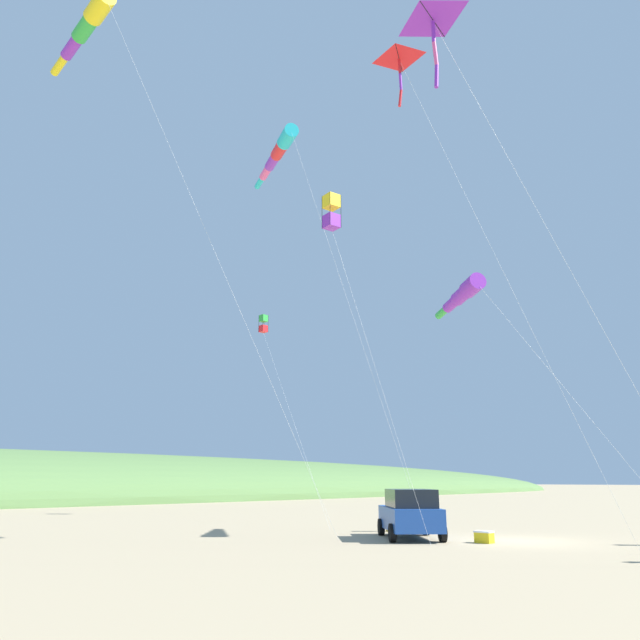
% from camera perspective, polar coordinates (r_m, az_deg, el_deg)
% --- Properties ---
extents(ground_plane, '(600.00, 600.00, 0.00)m').
position_cam_1_polar(ground_plane, '(25.39, 17.95, -18.91)').
color(ground_plane, tan).
extents(parked_car, '(4.39, 4.31, 1.85)m').
position_cam_1_polar(parked_car, '(25.31, 8.34, -17.29)').
color(parked_car, '#1E479E').
rests_on(parked_car, ground_plane).
extents(cooler_box, '(0.62, 0.42, 0.42)m').
position_cam_1_polar(cooler_box, '(24.21, 14.98, -18.85)').
color(cooler_box, yellow).
rests_on(cooler_box, ground_plane).
extents(person_adult_flyer, '(0.59, 0.48, 1.77)m').
position_cam_1_polar(person_adult_flyer, '(28.73, 6.44, -16.98)').
color(person_adult_flyer, gold).
rests_on(person_adult_flyer, ground_plane).
extents(kite_windsock_black_fish_shape, '(11.00, 4.15, 19.47)m').
position_cam_1_polar(kite_windsock_black_fish_shape, '(33.77, -3.94, 15.18)').
color(kite_windsock_black_fish_shape, '#1EB7C6').
rests_on(kite_windsock_black_fish_shape, ground_plane).
extents(kite_box_blue_topmost, '(12.17, 6.26, 13.44)m').
position_cam_1_polar(kite_box_blue_topmost, '(43.28, -5.25, -0.38)').
color(kite_box_blue_topmost, green).
rests_on(kite_box_blue_topmost, ground_plane).
extents(kite_box_checkered_midright, '(4.05, 1.31, 14.05)m').
position_cam_1_polar(kite_box_checkered_midright, '(26.65, 1.08, 9.98)').
color(kite_box_checkered_midright, yellow).
rests_on(kite_box_checkered_midright, ground_plane).
extents(kite_windsock_red_high_left, '(10.35, 9.15, 21.56)m').
position_cam_1_polar(kite_windsock_red_high_left, '(30.82, -20.81, 24.12)').
color(kite_windsock_red_high_left, yellow).
rests_on(kite_windsock_red_high_left, ground_plane).
extents(kite_delta_teal_far_right, '(5.65, 6.29, 16.54)m').
position_cam_1_polar(kite_delta_teal_far_right, '(21.82, 10.46, 25.63)').
color(kite_delta_teal_far_right, purple).
rests_on(kite_delta_teal_far_right, ground_plane).
extents(kite_windsock_rainbow_low_near, '(9.91, 2.84, 10.80)m').
position_cam_1_polar(kite_windsock_rainbow_low_near, '(28.29, 13.11, 2.34)').
color(kite_windsock_rainbow_low_near, purple).
rests_on(kite_windsock_rainbow_low_near, ground_plane).
extents(kite_delta_purple_drifting, '(6.71, 4.36, 18.94)m').
position_cam_1_polar(kite_delta_purple_drifting, '(27.08, 7.37, 22.85)').
color(kite_delta_purple_drifting, red).
rests_on(kite_delta_purple_drifting, ground_plane).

